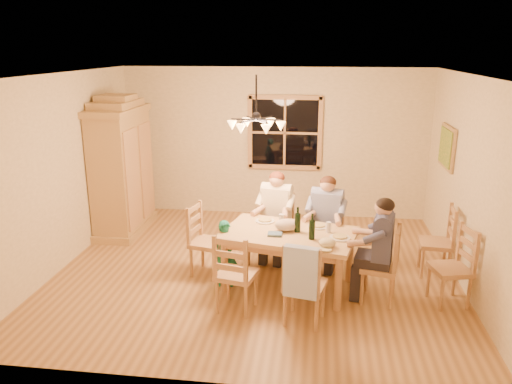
# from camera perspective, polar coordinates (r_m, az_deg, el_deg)

# --- Properties ---
(floor) EXTENTS (5.50, 5.50, 0.00)m
(floor) POSITION_cam_1_polar(r_m,az_deg,el_deg) (7.15, 0.03, -8.87)
(floor) COLOR olive
(floor) RESTS_ON ground
(ceiling) EXTENTS (5.50, 5.00, 0.02)m
(ceiling) POSITION_cam_1_polar(r_m,az_deg,el_deg) (6.48, 0.03, 13.27)
(ceiling) COLOR white
(ceiling) RESTS_ON wall_back
(wall_back) EXTENTS (5.50, 0.02, 2.70)m
(wall_back) POSITION_cam_1_polar(r_m,az_deg,el_deg) (9.11, 2.04, 5.61)
(wall_back) COLOR #C6B88C
(wall_back) RESTS_ON floor
(wall_left) EXTENTS (0.02, 5.00, 2.70)m
(wall_left) POSITION_cam_1_polar(r_m,az_deg,el_deg) (7.54, -21.20, 2.21)
(wall_left) COLOR #C6B88C
(wall_left) RESTS_ON floor
(wall_right) EXTENTS (0.02, 5.00, 2.70)m
(wall_right) POSITION_cam_1_polar(r_m,az_deg,el_deg) (6.91, 23.28, 0.77)
(wall_right) COLOR #C6B88C
(wall_right) RESTS_ON floor
(window) EXTENTS (1.30, 0.06, 1.30)m
(window) POSITION_cam_1_polar(r_m,az_deg,el_deg) (9.03, 3.31, 6.78)
(window) COLOR black
(window) RESTS_ON wall_back
(painting) EXTENTS (0.06, 0.78, 0.64)m
(painting) POSITION_cam_1_polar(r_m,az_deg,el_deg) (7.98, 20.99, 4.81)
(painting) COLOR olive
(painting) RESTS_ON wall_right
(chandelier) EXTENTS (0.77, 0.68, 0.71)m
(chandelier) POSITION_cam_1_polar(r_m,az_deg,el_deg) (6.54, 0.03, 7.82)
(chandelier) COLOR black
(chandelier) RESTS_ON ceiling
(armoire) EXTENTS (0.66, 1.40, 2.30)m
(armoire) POSITION_cam_1_polar(r_m,az_deg,el_deg) (8.60, -15.05, 2.40)
(armoire) COLOR olive
(armoire) RESTS_ON floor
(dining_table) EXTENTS (1.84, 1.34, 0.76)m
(dining_table) POSITION_cam_1_polar(r_m,az_deg,el_deg) (6.45, 3.77, -5.46)
(dining_table) COLOR tan
(dining_table) RESTS_ON floor
(chair_far_left) EXTENTS (0.52, 0.50, 0.99)m
(chair_far_left) POSITION_cam_1_polar(r_m,az_deg,el_deg) (7.39, 2.29, -5.47)
(chair_far_left) COLOR #B2824E
(chair_far_left) RESTS_ON floor
(chair_far_right) EXTENTS (0.52, 0.50, 0.99)m
(chair_far_right) POSITION_cam_1_polar(r_m,az_deg,el_deg) (7.22, 7.92, -6.15)
(chair_far_right) COLOR #B2824E
(chair_far_right) RESTS_ON floor
(chair_near_left) EXTENTS (0.52, 0.50, 0.99)m
(chair_near_left) POSITION_cam_1_polar(r_m,az_deg,el_deg) (6.04, -2.23, -10.69)
(chair_near_left) COLOR #B2824E
(chair_near_left) RESTS_ON floor
(chair_near_right) EXTENTS (0.52, 0.50, 0.99)m
(chair_near_right) POSITION_cam_1_polar(r_m,az_deg,el_deg) (5.82, 5.56, -11.89)
(chair_near_right) COLOR #B2824E
(chair_near_right) RESTS_ON floor
(chair_end_left) EXTENTS (0.50, 0.52, 0.99)m
(chair_end_left) POSITION_cam_1_polar(r_m,az_deg,el_deg) (6.96, -5.51, -6.95)
(chair_end_left) COLOR #B2824E
(chair_end_left) RESTS_ON floor
(chair_end_right) EXTENTS (0.50, 0.52, 0.99)m
(chair_end_right) POSITION_cam_1_polar(r_m,az_deg,el_deg) (6.41, 13.81, -9.52)
(chair_end_right) COLOR #B2824E
(chair_end_right) RESTS_ON floor
(adult_woman) EXTENTS (0.46, 0.49, 0.87)m
(adult_woman) POSITION_cam_1_polar(r_m,az_deg,el_deg) (7.21, 2.34, -1.50)
(adult_woman) COLOR beige
(adult_woman) RESTS_ON floor
(adult_plaid_man) EXTENTS (0.46, 0.49, 0.87)m
(adult_plaid_man) POSITION_cam_1_polar(r_m,az_deg,el_deg) (7.04, 8.09, -2.10)
(adult_plaid_man) COLOR #314288
(adult_plaid_man) RESTS_ON floor
(adult_slate_man) EXTENTS (0.49, 0.46, 0.87)m
(adult_slate_man) POSITION_cam_1_polar(r_m,az_deg,el_deg) (6.20, 14.15, -5.04)
(adult_slate_man) COLOR #42466A
(adult_slate_man) RESTS_ON floor
(towel) EXTENTS (0.39, 0.18, 0.58)m
(towel) POSITION_cam_1_polar(r_m,az_deg,el_deg) (5.47, 5.18, -9.12)
(towel) COLOR #A4B9DF
(towel) RESTS_ON chair_near_right
(wine_bottle_a) EXTENTS (0.08, 0.08, 0.33)m
(wine_bottle_a) POSITION_cam_1_polar(r_m,az_deg,el_deg) (6.38, 4.78, -3.15)
(wine_bottle_a) COLOR black
(wine_bottle_a) RESTS_ON dining_table
(wine_bottle_b) EXTENTS (0.08, 0.08, 0.33)m
(wine_bottle_b) POSITION_cam_1_polar(r_m,az_deg,el_deg) (6.16, 6.42, -3.93)
(wine_bottle_b) COLOR black
(wine_bottle_b) RESTS_ON dining_table
(plate_woman) EXTENTS (0.26, 0.26, 0.02)m
(plate_woman) POSITION_cam_1_polar(r_m,az_deg,el_deg) (6.76, 1.03, -3.34)
(plate_woman) COLOR white
(plate_woman) RESTS_ON dining_table
(plate_plaid) EXTENTS (0.26, 0.26, 0.02)m
(plate_plaid) POSITION_cam_1_polar(r_m,az_deg,el_deg) (6.62, 7.11, -3.93)
(plate_plaid) COLOR white
(plate_plaid) RESTS_ON dining_table
(plate_slate) EXTENTS (0.26, 0.26, 0.02)m
(plate_slate) POSITION_cam_1_polar(r_m,az_deg,el_deg) (6.28, 9.56, -5.18)
(plate_slate) COLOR white
(plate_slate) RESTS_ON dining_table
(wine_glass_a) EXTENTS (0.06, 0.06, 0.14)m
(wine_glass_a) POSITION_cam_1_polar(r_m,az_deg,el_deg) (6.66, 2.91, -3.13)
(wine_glass_a) COLOR silver
(wine_glass_a) RESTS_ON dining_table
(wine_glass_b) EXTENTS (0.06, 0.06, 0.14)m
(wine_glass_b) POSITION_cam_1_polar(r_m,az_deg,el_deg) (6.43, 8.29, -4.02)
(wine_glass_b) COLOR silver
(wine_glass_b) RESTS_ON dining_table
(cap) EXTENTS (0.20, 0.20, 0.11)m
(cap) POSITION_cam_1_polar(r_m,az_deg,el_deg) (5.99, 8.14, -5.73)
(cap) COLOR #D0C08A
(cap) RESTS_ON dining_table
(napkin) EXTENTS (0.21, 0.17, 0.03)m
(napkin) POSITION_cam_1_polar(r_m,az_deg,el_deg) (6.30, 2.18, -4.83)
(napkin) COLOR #45637F
(napkin) RESTS_ON dining_table
(cloth_bundle) EXTENTS (0.28, 0.22, 0.15)m
(cloth_bundle) POSITION_cam_1_polar(r_m,az_deg,el_deg) (6.43, 3.41, -3.79)
(cloth_bundle) COLOR tan
(cloth_bundle) RESTS_ON dining_table
(child) EXTENTS (0.36, 0.27, 0.90)m
(child) POSITION_cam_1_polar(r_m,az_deg,el_deg) (6.55, -3.52, -7.07)
(child) COLOR #1B7960
(child) RESTS_ON floor
(chair_spare_front) EXTENTS (0.51, 0.53, 0.99)m
(chair_spare_front) POSITION_cam_1_polar(r_m,az_deg,el_deg) (6.60, 21.17, -9.41)
(chair_spare_front) COLOR #B2824E
(chair_spare_front) RESTS_ON floor
(chair_spare_back) EXTENTS (0.45, 0.47, 0.99)m
(chair_spare_back) POSITION_cam_1_polar(r_m,az_deg,el_deg) (7.34, 19.70, -6.62)
(chair_spare_back) COLOR #B2824E
(chair_spare_back) RESTS_ON floor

